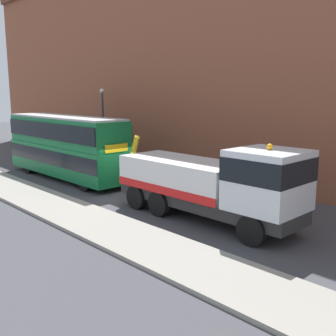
# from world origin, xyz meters

# --- Properties ---
(ground_plane) EXTENTS (120.00, 120.00, 0.00)m
(ground_plane) POSITION_xyz_m (0.00, 0.00, 0.00)
(ground_plane) COLOR #424247
(near_kerb) EXTENTS (60.00, 2.80, 0.15)m
(near_kerb) POSITION_xyz_m (0.00, -4.20, 0.07)
(near_kerb) COLOR gray
(near_kerb) RESTS_ON ground_plane
(building_facade) EXTENTS (60.00, 1.50, 16.00)m
(building_facade) POSITION_xyz_m (0.00, 6.55, 8.07)
(building_facade) COLOR #935138
(building_facade) RESTS_ON ground_plane
(recovery_tow_truck) EXTENTS (10.15, 2.71, 3.67)m
(recovery_tow_truck) POSITION_xyz_m (5.96, -0.28, 1.76)
(recovery_tow_truck) COLOR #2D2D2D
(recovery_tow_truck) RESTS_ON ground_plane
(double_decker_bus) EXTENTS (11.06, 2.63, 4.06)m
(double_decker_bus) POSITION_xyz_m (-6.47, -0.28, 2.23)
(double_decker_bus) COLOR #146B38
(double_decker_bus) RESTS_ON ground_plane
(street_lamp) EXTENTS (0.36, 0.36, 5.83)m
(street_lamp) POSITION_xyz_m (-8.92, 4.36, 3.47)
(street_lamp) COLOR #38383D
(street_lamp) RESTS_ON ground_plane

